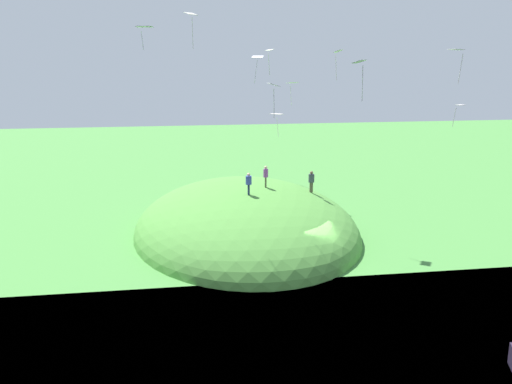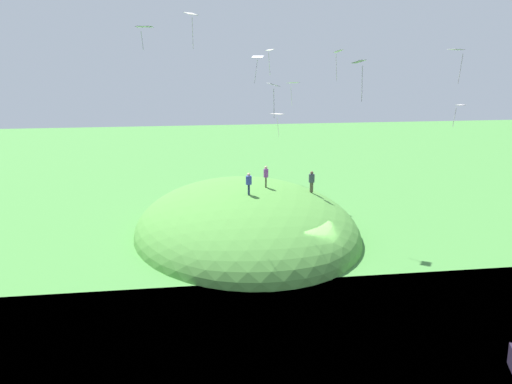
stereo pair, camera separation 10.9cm
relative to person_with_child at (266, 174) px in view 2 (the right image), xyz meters
name	(u,v)px [view 2 (the right image)]	position (x,y,z in m)	size (l,w,h in m)	color
ground_plane	(318,261)	(-6.54, -2.53, -4.88)	(160.00, 160.00, 0.00)	#47893D
grass_hill	(246,232)	(0.72, 1.46, -4.88)	(23.80, 17.60, 7.74)	#51953D
person_with_child	(266,174)	(0.00, 0.00, 0.00)	(0.46, 0.46, 1.69)	#51503A
person_walking_path	(312,179)	(0.75, -3.82, -0.71)	(0.48, 0.48, 1.73)	brown
person_near_shore	(249,181)	(-2.02, 1.62, -0.10)	(0.44, 0.44, 1.64)	#1E2A4B
kite_0	(257,59)	(-3.42, 1.20, 8.63)	(0.78, 0.91, 1.83)	white
kite_2	(293,84)	(9.88, -4.19, 6.32)	(1.08, 1.24, 2.13)	silver
kite_3	(457,52)	(-11.61, -8.81, 9.05)	(0.92, 0.76, 1.91)	white
kite_4	(338,53)	(-0.84, -5.19, 9.02)	(1.03, 0.94, 2.24)	white
kite_5	(460,107)	(-5.20, -12.70, 5.37)	(0.63, 0.73, 1.55)	silver
kite_6	(270,53)	(4.95, -1.12, 9.08)	(0.82, 0.74, 2.12)	white
kite_7	(191,17)	(-3.71, 5.60, 11.29)	(0.97, 0.98, 2.30)	white
kite_9	(359,65)	(-13.71, -2.47, 8.40)	(0.99, 0.95, 2.11)	silver
kite_10	(274,87)	(-6.73, 0.69, 6.95)	(1.01, 0.71, 2.23)	silver
kite_11	(144,28)	(-8.38, 8.44, 10.38)	(0.81, 1.04, 1.32)	white
kite_12	(277,115)	(7.37, -2.24, 3.74)	(1.28, 1.31, 2.02)	white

